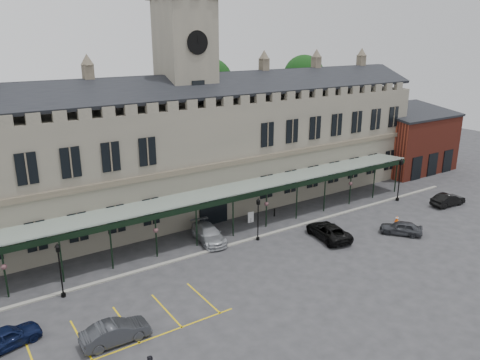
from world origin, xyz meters
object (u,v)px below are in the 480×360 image
clock_tower (187,91)px  lamp_post_left (60,265)px  car_left_b (116,332)px  car_right_b (448,200)px  station_building (189,153)px  lamp_post_mid (258,215)px  traffic_cone (397,219)px  sign_board (251,217)px  car_taxi (209,234)px  car_right_a (401,228)px  lamp_post_right (400,176)px  car_van (328,231)px  car_left_a (6,338)px

clock_tower → lamp_post_left: clock_tower is taller
car_left_b → car_right_b: 40.29m
station_building → lamp_post_mid: station_building is taller
traffic_cone → sign_board: sign_board is taller
car_right_b → station_building: bearing=63.0°
car_taxi → car_right_a: size_ratio=1.31×
lamp_post_right → car_right_a: lamp_post_right is taller
station_building → car_right_b: bearing=-31.5°
sign_board → car_right_b: (21.62, -8.42, 0.15)m
car_van → lamp_post_right: bearing=-157.3°
car_left_b → car_right_b: car_left_b is taller
station_building → clock_tower: size_ratio=2.42×
car_van → lamp_post_mid: bearing=-20.7°
sign_board → car_right_a: 14.94m
sign_board → traffic_cone: bearing=-26.9°
clock_tower → traffic_cone: (16.16, -15.36, -12.77)m
clock_tower → car_right_a: 25.64m
lamp_post_right → car_right_b: lamp_post_right is taller
lamp_post_left → lamp_post_mid: size_ratio=1.03×
clock_tower → car_taxi: (-2.62, -8.57, -12.36)m
car_left_a → lamp_post_mid: bearing=-93.2°
car_taxi → car_right_a: (16.47, -9.06, -0.08)m
sign_board → car_left_b: (-18.54, -11.50, 0.15)m
lamp_post_mid → station_building: bearing=97.5°
car_left_b → car_right_b: (40.17, 3.09, -0.00)m
traffic_cone → lamp_post_right: bearing=38.0°
car_right_a → lamp_post_left: bearing=-49.9°
lamp_post_left → lamp_post_mid: bearing=0.5°
lamp_post_left → car_van: size_ratio=0.83×
station_building → lamp_post_left: station_building is taller
station_building → car_van: 17.00m
sign_board → lamp_post_right: bearing=-6.3°
clock_tower → car_left_b: (-15.17, -18.47, -12.39)m
car_right_b → sign_board: bearing=73.2°
lamp_post_left → lamp_post_right: lamp_post_right is taller
station_building → car_left_a: (-21.00, -15.13, -5.76)m
lamp_post_right → sign_board: 18.89m
car_right_a → lamp_post_right: bearing=-177.7°
car_van → car_right_b: 17.77m
clock_tower → car_van: clock_tower is taller
lamp_post_left → traffic_cone: 33.10m
car_left_a → lamp_post_left: bearing=-60.8°
car_left_b → lamp_post_mid: bearing=-64.4°
lamp_post_left → car_right_b: lamp_post_left is taller
traffic_cone → car_van: 8.97m
car_left_a → sign_board: bearing=-85.4°
lamp_post_mid → lamp_post_right: bearing=-0.5°
lamp_post_right → car_van: lamp_post_right is taller
car_right_b → traffic_cone: bearing=94.2°
lamp_post_mid → car_right_b: size_ratio=0.97×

